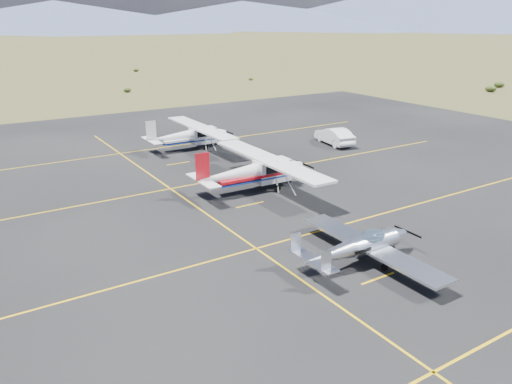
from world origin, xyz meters
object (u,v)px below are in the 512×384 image
object	(u,v)px
aircraft_plain	(189,135)
aircraft_low_wing	(361,246)
aircraft_cessna	(254,171)
sedan	(334,136)

from	to	relation	value
aircraft_plain	aircraft_low_wing	bearing A→B (deg)	-95.26
aircraft_cessna	aircraft_plain	distance (m)	12.56
aircraft_low_wing	sedan	world-z (taller)	aircraft_low_wing
aircraft_cessna	sedan	distance (m)	14.86
aircraft_low_wing	aircraft_cessna	bearing A→B (deg)	83.15
aircraft_low_wing	aircraft_plain	bearing A→B (deg)	84.01
sedan	aircraft_plain	bearing A→B (deg)	-15.23
aircraft_low_wing	aircraft_cessna	distance (m)	11.80
aircraft_low_wing	aircraft_cessna	size ratio (longest dim) A/B	0.71
aircraft_low_wing	aircraft_plain	distance (m)	24.35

